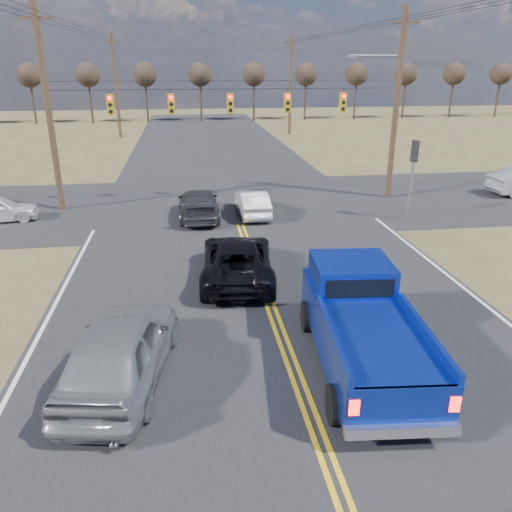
{
  "coord_description": "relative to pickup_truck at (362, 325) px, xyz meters",
  "views": [
    {
      "loc": [
        -2.45,
        -8.69,
        7.21
      ],
      "look_at": [
        -0.37,
        5.94,
        1.5
      ],
      "focal_mm": 35.0,
      "sensor_mm": 36.0,
      "label": 1
    }
  ],
  "objects": [
    {
      "name": "signal_gantry",
      "position": [
        -1.22,
        15.97,
        3.95
      ],
      "size": [
        19.6,
        4.83,
        10.0
      ],
      "color": "#473323",
      "rests_on": "ground"
    },
    {
      "name": "black_suv",
      "position": [
        -2.52,
        5.83,
        -0.38
      ],
      "size": [
        2.93,
        5.5,
        1.47
      ],
      "primitive_type": "imported",
      "rotation": [
        0.0,
        0.0,
        3.05
      ],
      "color": "black",
      "rests_on": "ground"
    },
    {
      "name": "road_main",
      "position": [
        -1.72,
        8.18,
        -1.11
      ],
      "size": [
        14.0,
        120.0,
        0.02
      ],
      "primitive_type": "cube",
      "color": "#28282B",
      "rests_on": "ground"
    },
    {
      "name": "ground",
      "position": [
        -1.72,
        -1.82,
        -1.11
      ],
      "size": [
        160.0,
        160.0,
        0.0
      ],
      "primitive_type": "plane",
      "color": "brown",
      "rests_on": "ground"
    },
    {
      "name": "pickup_truck",
      "position": [
        0.0,
        0.0,
        0.0
      ],
      "size": [
        2.87,
        6.29,
        2.3
      ],
      "rotation": [
        0.0,
        0.0,
        -0.09
      ],
      "color": "black",
      "rests_on": "ground"
    },
    {
      "name": "dgrey_car_queue",
      "position": [
        -3.62,
        13.68,
        -0.41
      ],
      "size": [
        1.99,
        4.84,
        1.4
      ],
      "primitive_type": "imported",
      "rotation": [
        0.0,
        0.0,
        3.15
      ],
      "color": "#303035",
      "rests_on": "ground"
    },
    {
      "name": "treeline",
      "position": [
        -1.72,
        25.14,
        4.59
      ],
      "size": [
        87.0,
        117.8,
        7.4
      ],
      "color": "#33261C",
      "rests_on": "ground"
    },
    {
      "name": "silver_suv",
      "position": [
        -5.91,
        0.07,
        -0.24
      ],
      "size": [
        2.9,
        5.4,
        1.75
      ],
      "primitive_type": "imported",
      "rotation": [
        0.0,
        0.0,
        2.97
      ],
      "color": "gray",
      "rests_on": "ground"
    },
    {
      "name": "utility_poles",
      "position": [
        -1.72,
        15.18,
        4.11
      ],
      "size": [
        19.6,
        58.32,
        10.0
      ],
      "color": "#473323",
      "rests_on": "ground"
    },
    {
      "name": "road_cross",
      "position": [
        -1.72,
        16.18,
        -1.11
      ],
      "size": [
        120.0,
        12.0,
        0.02
      ],
      "primitive_type": "cube",
      "color": "#28282B",
      "rests_on": "ground"
    },
    {
      "name": "white_car_queue",
      "position": [
        -0.92,
        13.68,
        -0.47
      ],
      "size": [
        1.42,
        3.95,
        1.29
      ],
      "primitive_type": "imported",
      "rotation": [
        0.0,
        0.0,
        3.16
      ],
      "color": "silver",
      "rests_on": "ground"
    }
  ]
}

